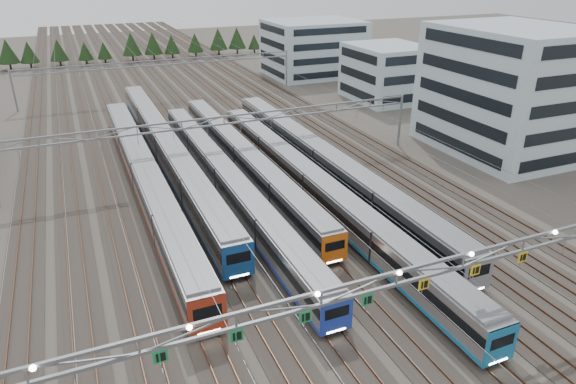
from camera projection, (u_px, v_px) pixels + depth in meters
name	position (u px, v px, depth m)	size (l,w,h in m)	color
ground	(388.00, 363.00, 37.20)	(400.00, 400.00, 0.00)	#47423A
track_bed	(152.00, 77.00, 120.29)	(54.00, 260.00, 5.42)	#2D2823
train_a	(145.00, 175.00, 63.67)	(3.03, 60.37, 3.95)	black
train_b	(167.00, 148.00, 72.98)	(3.04, 66.08, 3.97)	black
train_c	(226.00, 180.00, 62.75)	(2.78, 57.57, 3.63)	black
train_d	(243.00, 157.00, 69.99)	(2.76, 53.36, 3.59)	black
train_e	(314.00, 186.00, 60.92)	(2.84, 60.38, 3.70)	black
train_f	(323.00, 162.00, 67.80)	(3.09, 58.45, 4.03)	black
gantry_near	(397.00, 282.00, 34.15)	(56.36, 0.61, 8.08)	gray
gantry_mid	(224.00, 127.00, 68.03)	(56.36, 0.36, 8.00)	gray
gantry_far	(161.00, 67.00, 105.70)	(56.36, 0.36, 8.00)	gray
depot_bldg_south	(510.00, 90.00, 75.45)	(18.00, 22.00, 18.16)	#ACC5CD
depot_bldg_mid	(387.00, 73.00, 105.06)	(14.00, 16.00, 10.99)	#ACC5CD
depot_bldg_north	(313.00, 48.00, 127.03)	(22.00, 18.00, 13.14)	#ACC5CD
treeline	(152.00, 45.00, 146.58)	(106.40, 5.60, 7.02)	#332114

